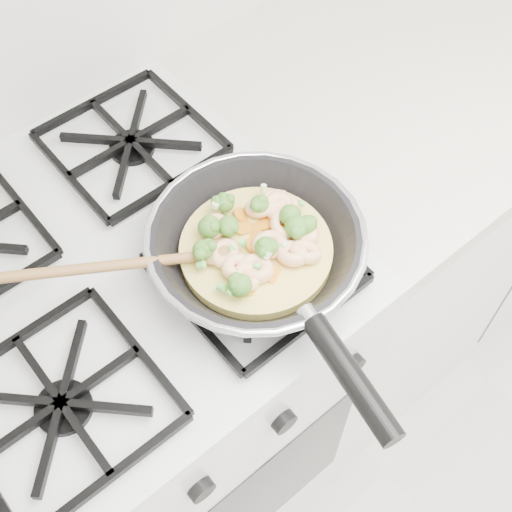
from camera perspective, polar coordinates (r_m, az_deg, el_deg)
stove at (r=1.34m, az=-9.30°, el=-10.96°), size 0.60×0.60×0.92m
counter_right at (r=1.65m, az=14.24°, el=5.80°), size 1.00×0.60×0.90m
skillet at (r=0.88m, az=0.10°, el=0.79°), size 0.44×0.45×0.10m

